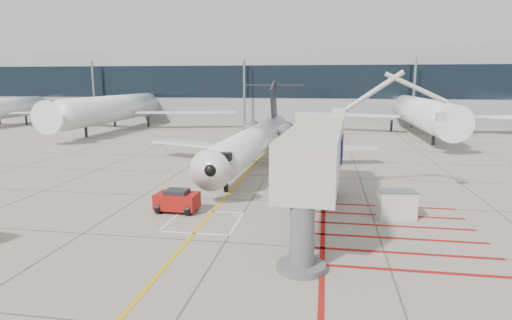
# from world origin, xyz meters

# --- Properties ---
(ground_plane) EXTENTS (260.00, 260.00, 0.00)m
(ground_plane) POSITION_xyz_m (0.00, 0.00, 0.00)
(ground_plane) COLOR gray
(ground_plane) RESTS_ON ground
(regional_jet) EXTENTS (25.47, 31.49, 7.98)m
(regional_jet) POSITION_xyz_m (-1.97, 13.13, 3.99)
(regional_jet) COLOR white
(regional_jet) RESTS_ON ground_plane
(jet_bridge) EXTENTS (10.04, 19.39, 7.56)m
(jet_bridge) POSITION_xyz_m (4.47, -0.19, 3.78)
(jet_bridge) COLOR beige
(jet_bridge) RESTS_ON ground_plane
(pushback_tug) EXTENTS (2.71, 1.77, 1.54)m
(pushback_tug) POSITION_xyz_m (-4.23, 0.65, 0.77)
(pushback_tug) COLOR #9F110F
(pushback_tug) RESTS_ON ground_plane
(baggage_cart) EXTENTS (1.93, 1.42, 1.11)m
(baggage_cart) POSITION_xyz_m (4.27, 2.88, 0.55)
(baggage_cart) COLOR #545358
(baggage_cart) RESTS_ON ground_plane
(ground_power_unit) EXTENTS (2.33, 1.56, 1.72)m
(ground_power_unit) POSITION_xyz_m (9.36, 1.56, 0.86)
(ground_power_unit) COLOR silver
(ground_power_unit) RESTS_ON ground_plane
(cone_nose) EXTENTS (0.33, 0.33, 0.45)m
(cone_nose) POSITION_xyz_m (-4.50, 2.90, 0.23)
(cone_nose) COLOR #E6490C
(cone_nose) RESTS_ON ground_plane
(cone_side) EXTENTS (0.37, 0.37, 0.52)m
(cone_side) POSITION_xyz_m (2.08, 4.56, 0.26)
(cone_side) COLOR orange
(cone_side) RESTS_ON ground_plane
(terminal_building) EXTENTS (180.00, 28.00, 14.00)m
(terminal_building) POSITION_xyz_m (10.00, 70.00, 7.00)
(terminal_building) COLOR gray
(terminal_building) RESTS_ON ground_plane
(terminal_glass_band) EXTENTS (180.00, 0.10, 6.00)m
(terminal_glass_band) POSITION_xyz_m (10.00, 55.95, 8.00)
(terminal_glass_band) COLOR black
(terminal_glass_band) RESTS_ON ground_plane
(bg_aircraft_a) EXTENTS (33.90, 37.67, 11.30)m
(bg_aircraft_a) POSITION_xyz_m (-53.44, 46.00, 5.65)
(bg_aircraft_a) COLOR silver
(bg_aircraft_a) RESTS_ON ground_plane
(bg_aircraft_b) EXTENTS (38.68, 42.97, 12.89)m
(bg_aircraft_b) POSITION_xyz_m (-29.71, 46.00, 6.45)
(bg_aircraft_b) COLOR silver
(bg_aircraft_b) RESTS_ON ground_plane
(bg_aircraft_c) EXTENTS (37.90, 42.11, 12.63)m
(bg_aircraft_c) POSITION_xyz_m (18.83, 46.00, 6.32)
(bg_aircraft_c) COLOR silver
(bg_aircraft_c) RESTS_ON ground_plane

